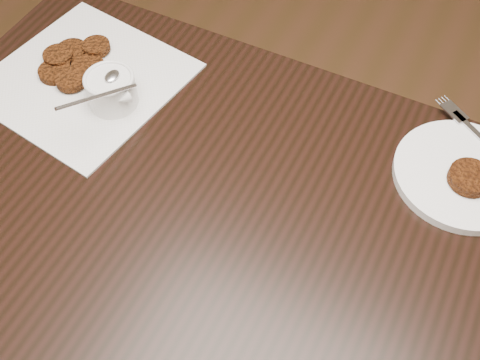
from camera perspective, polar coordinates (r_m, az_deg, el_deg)
name	(u,v)px	position (r m, az deg, el deg)	size (l,w,h in m)	color
table	(253,357)	(1.23, 1.30, -16.75)	(1.36, 0.88, 0.75)	black
napkin	(84,80)	(1.15, -14.85, 9.38)	(0.33, 0.33, 0.00)	silver
sauce_ramekin	(108,77)	(1.05, -12.65, 9.71)	(0.12, 0.12, 0.12)	silver
patty_cluster	(70,63)	(1.17, -16.16, 10.85)	(0.20, 0.20, 0.02)	#5D270C
plate_with_patty	(464,171)	(1.02, 20.86, 0.78)	(0.22, 0.22, 0.03)	white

